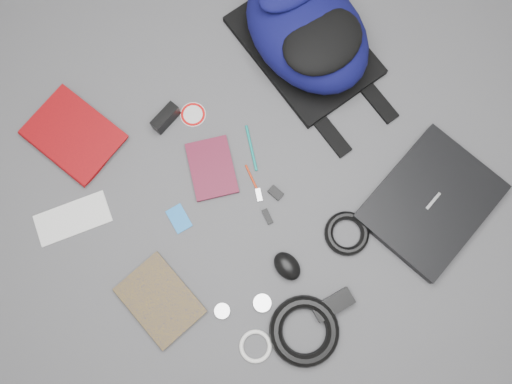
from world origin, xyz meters
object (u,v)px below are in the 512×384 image
comic_book (137,320)px  dvd_case (212,168)px  compact_camera (166,118)px  laptop (431,202)px  textbook_red (51,161)px  power_brick (333,305)px  backpack (307,31)px  mouse (287,266)px

comic_book → dvd_case: comic_book is taller
dvd_case → compact_camera: (-0.04, 0.21, 0.02)m
laptop → comic_book: (-0.93, 0.18, -0.01)m
textbook_red → power_brick: same height
backpack → compact_camera: size_ratio=5.24×
laptop → dvd_case: (-0.51, 0.45, -0.01)m
laptop → comic_book: 0.95m
dvd_case → laptop: bearing=-22.5°
laptop → mouse: mouse is taller
compact_camera → power_brick: compact_camera is taller
backpack → comic_book: 1.01m
mouse → backpack: bearing=44.9°
backpack → textbook_red: size_ratio=1.81×
backpack → mouse: size_ratio=5.40×
backpack → power_brick: backpack is taller
textbook_red → power_brick: size_ratio=2.30×
mouse → compact_camera: bearing=89.4°
power_brick → comic_book: bearing=155.3°
laptop → power_brick: 0.43m
backpack → power_brick: size_ratio=4.16×
mouse → power_brick: mouse is taller
textbook_red → compact_camera: (0.37, -0.08, 0.01)m
dvd_case → compact_camera: size_ratio=1.94×
backpack → compact_camera: (-0.51, 0.02, -0.08)m
laptop → dvd_case: size_ratio=2.06×
compact_camera → mouse: 0.60m
comic_book → power_brick: bearing=-37.2°
backpack → comic_book: backpack is taller
dvd_case → backpack: bearing=41.1°
backpack → power_brick: 0.84m
backpack → laptop: (0.04, -0.64, -0.09)m
compact_camera → dvd_case: bearing=-96.6°
textbook_red → comic_book: size_ratio=1.20×
compact_camera → textbook_red: bearing=151.4°
backpack → textbook_red: (-0.88, 0.10, -0.09)m
backpack → textbook_red: 0.89m
laptop → compact_camera: size_ratio=4.01×
dvd_case → power_brick: size_ratio=1.54×
backpack → dvd_case: size_ratio=2.70×
textbook_red → dvd_case: textbook_red is taller
laptop → textbook_red: 1.18m
compact_camera → mouse: (0.07, -0.59, -0.00)m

